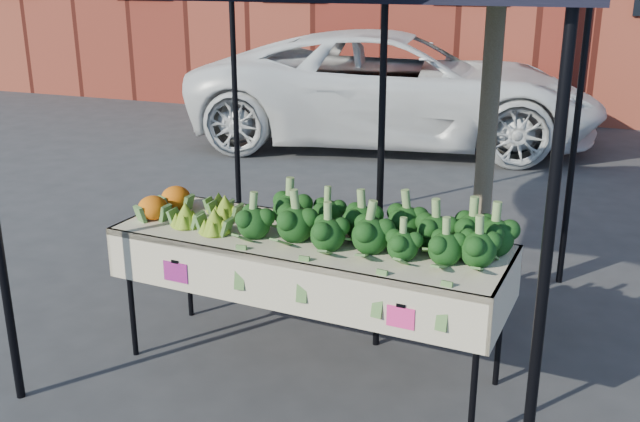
# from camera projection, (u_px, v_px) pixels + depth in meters

# --- Properties ---
(ground) EXTENTS (90.00, 90.00, 0.00)m
(ground) POSITION_uv_depth(u_px,v_px,m) (316.00, 360.00, 4.77)
(ground) COLOR #2B2B2D
(table) EXTENTS (2.45, 0.97, 0.90)m
(table) POSITION_uv_depth(u_px,v_px,m) (309.00, 305.00, 4.52)
(table) COLOR beige
(table) RESTS_ON ground
(canopy) EXTENTS (3.16, 3.16, 2.74)m
(canopy) POSITION_uv_depth(u_px,v_px,m) (333.00, 141.00, 4.73)
(canopy) COLOR black
(canopy) RESTS_ON ground
(broccoli_heap) EXTENTS (1.60, 0.57, 0.26)m
(broccoli_heap) POSITION_uv_depth(u_px,v_px,m) (372.00, 222.00, 4.23)
(broccoli_heap) COLOR black
(broccoli_heap) RESTS_ON table
(romanesco_cluster) EXTENTS (0.43, 0.57, 0.20)m
(romanesco_cluster) POSITION_uv_depth(u_px,v_px,m) (212.00, 207.00, 4.60)
(romanesco_cluster) COLOR #95A728
(romanesco_cluster) RESTS_ON table
(cauliflower_pair) EXTENTS (0.23, 0.43, 0.18)m
(cauliflower_pair) POSITION_uv_depth(u_px,v_px,m) (165.00, 201.00, 4.76)
(cauliflower_pair) COLOR orange
(cauliflower_pair) RESTS_ON table
(street_tree) EXTENTS (1.97, 1.97, 3.89)m
(street_tree) POSITION_uv_depth(u_px,v_px,m) (494.00, 44.00, 4.94)
(street_tree) COLOR #1E4C14
(street_tree) RESTS_ON ground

